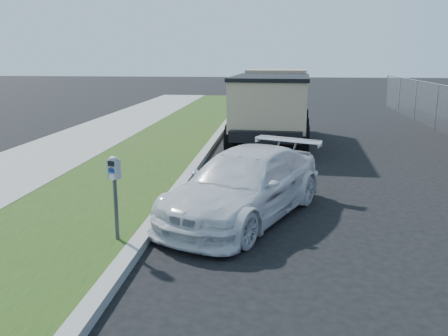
# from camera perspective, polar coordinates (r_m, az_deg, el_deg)

# --- Properties ---
(ground) EXTENTS (120.00, 120.00, 0.00)m
(ground) POSITION_cam_1_polar(r_m,az_deg,el_deg) (7.70, 9.73, -9.25)
(ground) COLOR black
(ground) RESTS_ON ground
(streetside) EXTENTS (6.12, 50.00, 0.15)m
(streetside) POSITION_cam_1_polar(r_m,az_deg,el_deg) (10.79, -21.99, -3.04)
(streetside) COLOR gray
(streetside) RESTS_ON ground
(parking_meter) EXTENTS (0.21, 0.17, 1.33)m
(parking_meter) POSITION_cam_1_polar(r_m,az_deg,el_deg) (7.42, -13.04, -1.40)
(parking_meter) COLOR #3F4247
(parking_meter) RESTS_ON ground
(white_wagon) EXTENTS (3.34, 4.61, 1.24)m
(white_wagon) POSITION_cam_1_polar(r_m,az_deg,el_deg) (8.82, 2.71, -1.87)
(white_wagon) COLOR silver
(white_wagon) RESTS_ON ground
(dump_truck) EXTENTS (2.76, 6.29, 2.42)m
(dump_truck) POSITION_cam_1_polar(r_m,az_deg,el_deg) (16.57, 5.90, 7.85)
(dump_truck) COLOR black
(dump_truck) RESTS_ON ground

